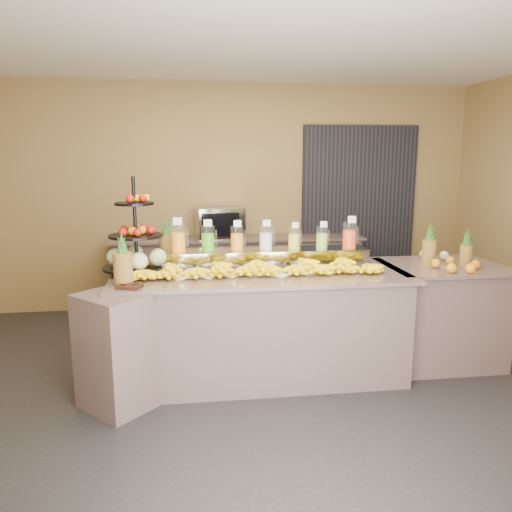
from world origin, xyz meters
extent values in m
plane|color=black|center=(0.00, 0.00, 0.00)|extent=(6.00, 6.00, 0.00)
cube|color=olive|center=(0.00, 2.51, 1.40)|extent=(6.00, 0.02, 2.80)
cube|color=silver|center=(0.00, 0.00, 2.81)|extent=(6.00, 5.00, 0.02)
cube|color=black|center=(1.60, 2.46, 1.20)|extent=(1.50, 0.06, 2.20)
cube|color=gray|center=(0.00, 0.30, 0.45)|extent=(2.40, 0.90, 0.90)
cube|color=gray|center=(0.00, 0.30, 0.92)|extent=(2.50, 1.00, 0.03)
cube|color=gray|center=(-1.15, -0.10, 0.45)|extent=(0.71, 0.71, 0.90)
cube|color=gray|center=(1.70, 0.40, 0.45)|extent=(1.00, 0.80, 0.90)
cube|color=gray|center=(1.70, 0.40, 0.92)|extent=(1.08, 0.88, 0.03)
cube|color=gray|center=(0.00, 2.25, 0.45)|extent=(3.00, 0.50, 0.90)
cube|color=gray|center=(0.00, 2.25, 0.92)|extent=(3.10, 0.55, 0.03)
cube|color=gray|center=(0.08, 0.58, 1.01)|extent=(1.85, 0.30, 0.15)
cylinder|color=silver|center=(-0.70, 0.58, 1.20)|extent=(0.13, 0.13, 0.24)
cylinder|color=orange|center=(-0.70, 0.58, 1.16)|extent=(0.12, 0.12, 0.17)
cylinder|color=gray|center=(-0.71, 0.59, 1.26)|extent=(0.01, 0.01, 0.29)
cube|color=white|center=(-0.70, 0.52, 1.36)|extent=(0.08, 0.02, 0.07)
cylinder|color=silver|center=(-0.44, 0.58, 1.19)|extent=(0.12, 0.12, 0.23)
cylinder|color=#43A309|center=(-0.44, 0.58, 1.16)|extent=(0.11, 0.11, 0.15)
cylinder|color=gray|center=(-0.45, 0.59, 1.24)|extent=(0.01, 0.01, 0.27)
cube|color=white|center=(-0.44, 0.52, 1.34)|extent=(0.07, 0.02, 0.06)
cylinder|color=silver|center=(-0.18, 0.58, 1.19)|extent=(0.12, 0.12, 0.22)
cylinder|color=orange|center=(-0.18, 0.58, 1.15)|extent=(0.11, 0.11, 0.15)
cylinder|color=gray|center=(-0.19, 0.59, 1.24)|extent=(0.01, 0.01, 0.26)
cube|color=white|center=(-0.18, 0.53, 1.33)|extent=(0.07, 0.02, 0.06)
cylinder|color=silver|center=(0.08, 0.58, 1.19)|extent=(0.12, 0.12, 0.22)
cylinder|color=silver|center=(0.08, 0.58, 1.15)|extent=(0.11, 0.11, 0.15)
cylinder|color=gray|center=(0.07, 0.59, 1.24)|extent=(0.01, 0.01, 0.26)
cube|color=white|center=(0.08, 0.53, 1.33)|extent=(0.07, 0.02, 0.06)
cylinder|color=silver|center=(0.34, 0.58, 1.18)|extent=(0.11, 0.11, 0.20)
cylinder|color=gold|center=(0.34, 0.58, 1.15)|extent=(0.10, 0.10, 0.13)
cylinder|color=gray|center=(0.33, 0.59, 1.22)|extent=(0.01, 0.01, 0.23)
cube|color=white|center=(0.34, 0.53, 1.30)|extent=(0.06, 0.02, 0.05)
cylinder|color=silver|center=(0.60, 0.58, 1.18)|extent=(0.11, 0.11, 0.20)
cylinder|color=#7DBD3A|center=(0.60, 0.58, 1.15)|extent=(0.10, 0.10, 0.14)
cylinder|color=gray|center=(0.59, 0.59, 1.22)|extent=(0.01, 0.01, 0.23)
cube|color=white|center=(0.60, 0.53, 1.31)|extent=(0.06, 0.02, 0.05)
cylinder|color=silver|center=(0.86, 0.58, 1.20)|extent=(0.13, 0.13, 0.23)
cylinder|color=#E44812|center=(0.86, 0.58, 1.16)|extent=(0.12, 0.12, 0.16)
cylinder|color=gray|center=(0.85, 0.59, 1.25)|extent=(0.01, 0.01, 0.28)
cube|color=white|center=(0.86, 0.52, 1.35)|extent=(0.07, 0.02, 0.06)
ellipsoid|color=#FFEA0C|center=(-0.96, 0.22, 0.98)|extent=(0.25, 0.19, 0.10)
ellipsoid|color=#FFEA0C|center=(-0.76, 0.22, 0.98)|extent=(0.25, 0.19, 0.10)
ellipsoid|color=#FFEA0C|center=(-0.56, 0.22, 0.98)|extent=(0.25, 0.19, 0.10)
ellipsoid|color=#FFEA0C|center=(-0.35, 0.22, 0.98)|extent=(0.25, 0.19, 0.10)
ellipsoid|color=#FFEA0C|center=(-0.15, 0.22, 0.98)|extent=(0.25, 0.19, 0.10)
ellipsoid|color=#FFEA0C|center=(0.06, 0.22, 0.98)|extent=(0.25, 0.19, 0.10)
ellipsoid|color=#FFEA0C|center=(0.26, 0.22, 0.98)|extent=(0.25, 0.19, 0.10)
ellipsoid|color=#FFEA0C|center=(0.46, 0.22, 0.98)|extent=(0.25, 0.19, 0.10)
ellipsoid|color=#FFEA0C|center=(0.67, 0.22, 0.98)|extent=(0.25, 0.19, 0.10)
ellipsoid|color=#FFEA0C|center=(0.87, 0.22, 0.98)|extent=(0.25, 0.19, 0.10)
ellipsoid|color=#FFEA0C|center=(-0.78, 0.22, 1.06)|extent=(0.21, 0.17, 0.09)
ellipsoid|color=#FFEA0C|center=(-0.41, 0.22, 1.06)|extent=(0.21, 0.17, 0.09)
ellipsoid|color=#FFEA0C|center=(-0.05, 0.22, 1.06)|extent=(0.21, 0.17, 0.09)
ellipsoid|color=#FFEA0C|center=(0.32, 0.22, 1.06)|extent=(0.21, 0.17, 0.09)
ellipsoid|color=#FFEA0C|center=(0.69, 0.22, 1.06)|extent=(0.21, 0.17, 0.09)
cylinder|color=black|center=(-1.05, 0.46, 1.34)|extent=(0.03, 0.03, 0.81)
cylinder|color=black|center=(-1.05, 0.46, 0.98)|extent=(0.65, 0.65, 0.02)
cylinder|color=black|center=(-1.05, 0.46, 1.25)|extent=(0.51, 0.51, 0.02)
cylinder|color=black|center=(-1.05, 0.46, 1.52)|extent=(0.37, 0.37, 0.02)
sphere|color=beige|center=(-0.87, 0.46, 1.06)|extent=(0.15, 0.15, 0.15)
sphere|color=maroon|center=(-0.92, 0.46, 1.29)|extent=(0.07, 0.07, 0.07)
sphere|color=orange|center=(-1.14, 0.46, 1.03)|extent=(0.08, 0.08, 0.08)
cube|color=black|center=(-1.05, -0.07, 0.94)|extent=(0.21, 0.18, 0.03)
cylinder|color=brown|center=(-1.11, 0.03, 1.06)|extent=(0.15, 0.15, 0.25)
cone|color=#1E521B|center=(-1.11, 0.03, 1.26)|extent=(0.07, 0.07, 0.16)
cylinder|color=brown|center=(-0.80, 0.79, 1.07)|extent=(0.15, 0.15, 0.27)
cone|color=#1E521B|center=(-0.80, 0.79, 1.28)|extent=(0.07, 0.07, 0.16)
cylinder|color=brown|center=(1.58, 0.43, 1.04)|extent=(0.12, 0.12, 0.23)
cylinder|color=brown|center=(1.89, 0.34, 1.02)|extent=(0.11, 0.11, 0.19)
ellipsoid|color=orange|center=(1.72, 0.20, 0.97)|extent=(0.34, 0.23, 0.08)
cube|color=gray|center=(-0.23, 2.25, 1.12)|extent=(0.61, 0.46, 0.37)
camera|label=1|loc=(-0.60, -3.80, 1.89)|focal=35.00mm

